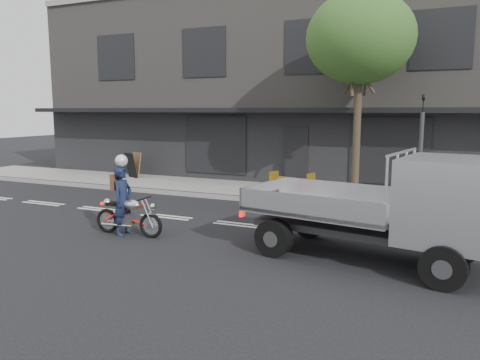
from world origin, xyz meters
name	(u,v)px	position (x,y,z in m)	size (l,w,h in m)	color
ground	(242,225)	(0.00, 0.00, 0.00)	(80.00, 80.00, 0.00)	black
sidewalk	(295,194)	(0.00, 4.70, 0.07)	(32.00, 3.20, 0.15)	gray
kerb	(280,202)	(0.00, 3.10, 0.07)	(32.00, 0.20, 0.15)	gray
building_main	(339,90)	(0.00, 11.30, 4.00)	(26.00, 10.00, 8.00)	slate
street_tree	(360,38)	(2.20, 4.20, 5.28)	(3.40, 3.40, 6.74)	#382B21
traffic_light_pole	(420,159)	(4.20, 3.35, 1.65)	(0.12, 0.12, 3.50)	#2D2D30
motorcycle	(128,215)	(-2.14, -2.06, 0.51)	(1.91, 0.56, 0.98)	black
rider	(123,201)	(-2.29, -2.06, 0.85)	(0.62, 0.41, 1.70)	#141C39
flatbed_ute	(427,203)	(4.64, -1.79, 1.31)	(5.22, 2.79, 2.30)	black
construction_barrier	(290,184)	(0.04, 3.99, 0.55)	(1.44, 0.58, 0.81)	#FFB20D
sandwich_board	(131,165)	(-7.55, 5.17, 0.69)	(0.68, 0.45, 1.08)	black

